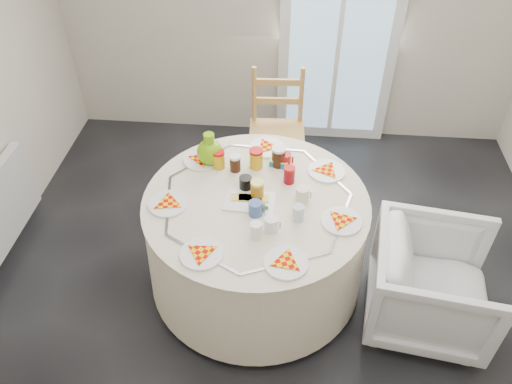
# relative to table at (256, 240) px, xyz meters

# --- Properties ---
(floor) EXTENTS (4.00, 4.00, 0.00)m
(floor) POSITION_rel_table_xyz_m (0.14, -0.15, -0.38)
(floor) COLOR black
(floor) RESTS_ON ground
(glass_door) EXTENTS (1.00, 0.08, 2.10)m
(glass_door) POSITION_rel_table_xyz_m (0.54, 1.80, 0.68)
(glass_door) COLOR silver
(glass_door) RESTS_ON floor
(table) EXTENTS (1.42, 1.42, 0.72)m
(table) POSITION_rel_table_xyz_m (0.00, 0.00, 0.00)
(table) COLOR beige
(table) RESTS_ON floor
(wooden_chair) EXTENTS (0.46, 0.44, 0.98)m
(wooden_chair) POSITION_rel_table_xyz_m (0.07, 1.07, 0.09)
(wooden_chair) COLOR #B87752
(wooden_chair) RESTS_ON floor
(armchair) EXTENTS (0.76, 0.80, 0.73)m
(armchair) POSITION_rel_table_xyz_m (1.10, -0.23, 0.02)
(armchair) COLOR silver
(armchair) RESTS_ON floor
(place_settings) EXTENTS (1.41, 1.41, 0.02)m
(place_settings) POSITION_rel_table_xyz_m (0.00, 0.00, 0.40)
(place_settings) COLOR white
(place_settings) RESTS_ON table
(jar_cluster) EXTENTS (0.58, 0.42, 0.15)m
(jar_cluster) POSITION_rel_table_xyz_m (-0.05, 0.24, 0.45)
(jar_cluster) COLOR #9D3510
(jar_cluster) RESTS_ON table
(butter_tub) EXTENTS (0.14, 0.11, 0.05)m
(butter_tub) POSITION_rel_table_xyz_m (0.12, 0.36, 0.41)
(butter_tub) COLOR #047694
(butter_tub) RESTS_ON table
(green_pitcher) EXTENTS (0.22, 0.22, 0.22)m
(green_pitcher) POSITION_rel_table_xyz_m (-0.33, 0.34, 0.49)
(green_pitcher) COLOR #68A609
(green_pitcher) RESTS_ON table
(cheese_platter) EXTENTS (0.32, 0.21, 0.04)m
(cheese_platter) POSITION_rel_table_xyz_m (-0.04, -0.02, 0.40)
(cheese_platter) COLOR silver
(cheese_platter) RESTS_ON table
(mugs_glasses) EXTENTS (0.66, 0.66, 0.11)m
(mugs_glasses) POSITION_rel_table_xyz_m (0.11, -0.02, 0.44)
(mugs_glasses) COLOR gray
(mugs_glasses) RESTS_ON table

